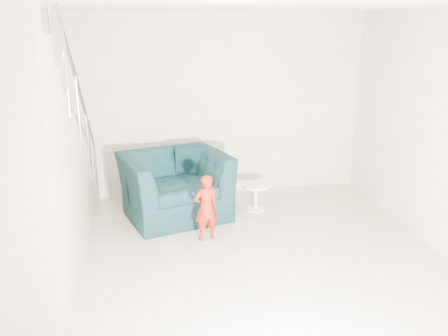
{
  "coord_description": "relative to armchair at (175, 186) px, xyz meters",
  "views": [
    {
      "loc": [
        -0.73,
        -4.19,
        2.51
      ],
      "look_at": [
        0.15,
        1.2,
        0.85
      ],
      "focal_mm": 38.0,
      "sensor_mm": 36.0,
      "label": 1
    }
  ],
  "objects": [
    {
      "name": "floor",
      "position": [
        0.41,
        -1.87,
        -0.43
      ],
      "size": [
        5.5,
        5.5,
        0.0
      ],
      "primitive_type": "plane",
      "color": "gray",
      "rests_on": "ground"
    },
    {
      "name": "ceiling",
      "position": [
        0.41,
        -1.87,
        2.27
      ],
      "size": [
        5.5,
        5.5,
        0.0
      ],
      "primitive_type": "plane",
      "rotation": [
        3.14,
        0.0,
        0.0
      ],
      "color": "silver",
      "rests_on": "back_wall"
    },
    {
      "name": "back_wall",
      "position": [
        0.41,
        0.88,
        0.92
      ],
      "size": [
        5.0,
        0.0,
        5.0
      ],
      "primitive_type": "plane",
      "rotation": [
        1.57,
        0.0,
        0.0
      ],
      "color": "#B0A48F",
      "rests_on": "floor"
    },
    {
      "name": "armchair",
      "position": [
        0.0,
        0.0,
        0.0
      ],
      "size": [
        1.61,
        1.5,
        0.86
      ],
      "primitive_type": "imported",
      "rotation": [
        0.0,
        0.0,
        0.3
      ],
      "color": "black",
      "rests_on": "floor"
    },
    {
      "name": "toddler",
      "position": [
        0.32,
        -0.81,
        -0.02
      ],
      "size": [
        0.34,
        0.27,
        0.82
      ],
      "primitive_type": "imported",
      "rotation": [
        0.0,
        0.0,
        3.43
      ],
      "color": "#A51405",
      "rests_on": "floor"
    },
    {
      "name": "side_table",
      "position": [
        1.12,
        0.02,
        -0.17
      ],
      "size": [
        0.38,
        0.38,
        0.38
      ],
      "color": "silver",
      "rests_on": "floor"
    },
    {
      "name": "staircase",
      "position": [
        -1.59,
        -1.31,
        0.52
      ],
      "size": [
        1.02,
        3.03,
        3.62
      ],
      "color": "#ADA089",
      "rests_on": "floor"
    },
    {
      "name": "cushion",
      "position": [
        0.26,
        0.35,
        0.24
      ],
      "size": [
        0.45,
        0.21,
        0.45
      ],
      "primitive_type": "cube",
      "rotation": [
        0.21,
        0.0,
        0.0
      ],
      "color": "black",
      "rests_on": "armchair"
    },
    {
      "name": "throw",
      "position": [
        -0.6,
        0.07,
        0.11
      ],
      "size": [
        0.05,
        0.49,
        0.55
      ],
      "primitive_type": "cube",
      "color": "black",
      "rests_on": "armchair"
    },
    {
      "name": "phone",
      "position": [
        0.43,
        -0.84,
        0.28
      ],
      "size": [
        0.04,
        0.05,
        0.1
      ],
      "primitive_type": "cube",
      "rotation": [
        0.0,
        0.0,
        -0.37
      ],
      "color": "black",
      "rests_on": "toddler"
    }
  ]
}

